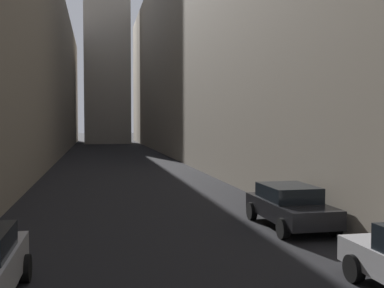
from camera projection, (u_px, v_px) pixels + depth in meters
name	position (u px, v px, depth m)	size (l,w,h in m)	color
ground_plane	(121.00, 165.00, 38.72)	(264.00, 264.00, 0.00)	black
building_block_right	(237.00, 36.00, 42.33)	(10.40, 108.00, 22.90)	gray
parked_car_right_far	(290.00, 205.00, 15.65)	(1.95, 4.23, 1.41)	black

